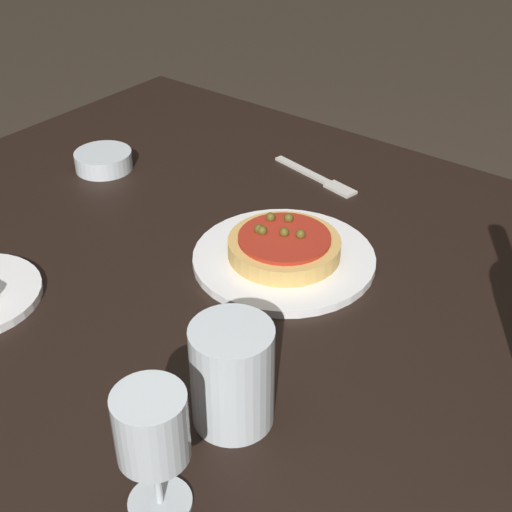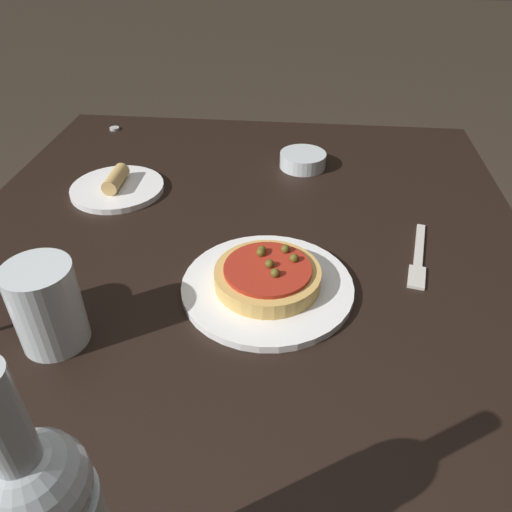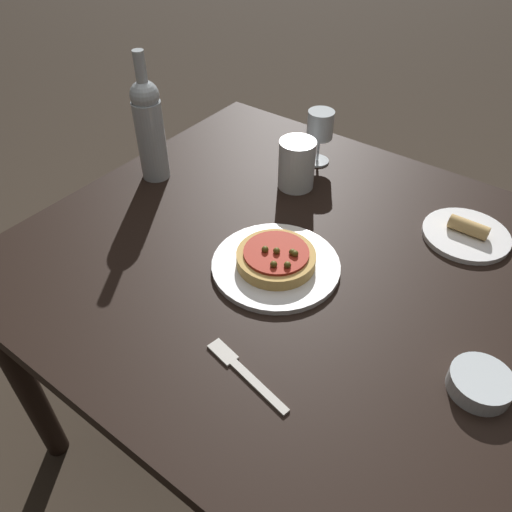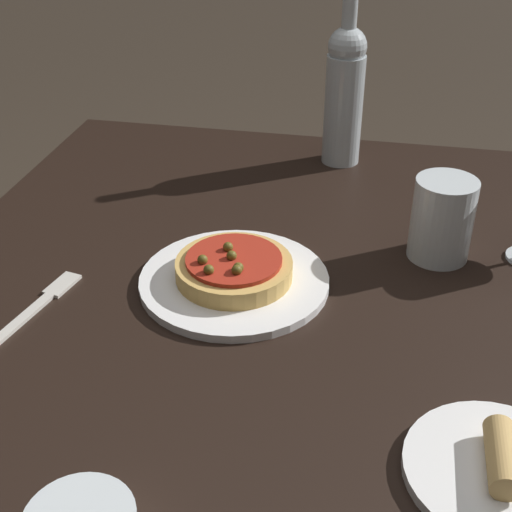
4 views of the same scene
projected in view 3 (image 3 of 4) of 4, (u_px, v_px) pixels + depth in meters
The scene contains 10 objects.
ground_plane at pixel (299, 438), 1.49m from camera, with size 14.00×14.00×0.00m, color #382D23.
dining_table at pixel (315, 292), 1.07m from camera, with size 1.23×1.01×0.70m.
dinner_plate at pixel (276, 265), 1.01m from camera, with size 0.26×0.26×0.01m.
pizza at pixel (276, 258), 0.99m from camera, with size 0.16×0.16×0.04m.
wine_glass at pixel (320, 127), 1.25m from camera, with size 0.07×0.07×0.14m.
wine_bottle at pixel (149, 127), 1.18m from camera, with size 0.07×0.07×0.31m.
water_cup at pixel (297, 164), 1.20m from camera, with size 0.09×0.09×0.12m.
side_bowl at pixel (480, 383), 0.79m from camera, with size 0.10×0.10×0.03m.
fork at pixel (242, 371), 0.82m from camera, with size 0.18×0.06×0.00m.
side_plate at pixel (466, 234), 1.08m from camera, with size 0.19×0.19×0.04m.
Camera 3 is at (0.35, -0.68, 1.39)m, focal length 35.00 mm.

